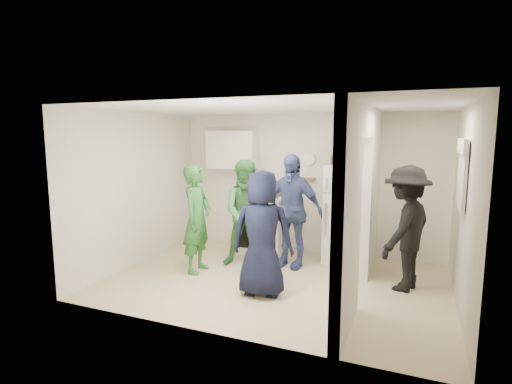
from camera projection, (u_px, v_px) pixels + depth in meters
floor at (275, 282)px, 5.84m from camera, size 4.80×4.80×0.00m
wall_back at (307, 184)px, 7.22m from camera, size 4.80×0.00×4.80m
wall_front at (220, 222)px, 4.11m from camera, size 4.80×0.00×4.80m
wall_left at (138, 189)px, 6.56m from camera, size 0.00×3.40×3.40m
wall_right at (465, 210)px, 4.77m from camera, size 0.00×3.40×3.40m
ceiling at (276, 108)px, 5.48m from camera, size 4.80×4.80×0.00m
partition_pier_back at (371, 192)px, 6.22m from camera, size 0.12×1.20×2.50m
partition_pier_front at (348, 220)px, 4.21m from camera, size 0.12×1.20×2.50m
partition_header at (365, 122)px, 5.06m from camera, size 0.12×1.00×0.40m
stove at (263, 224)px, 7.30m from camera, size 0.86×0.71×1.02m
upper_cabinet at (232, 150)px, 7.49m from camera, size 0.95×0.34×0.70m
fridge at (346, 214)px, 6.66m from camera, size 0.68×0.66×1.64m
wicker_basket at (343, 160)px, 6.61m from camera, size 0.35×0.25×0.15m
blue_bowl at (343, 152)px, 6.59m from camera, size 0.24×0.24×0.11m
yellow_cup_stack_top at (361, 158)px, 6.35m from camera, size 0.09×0.09×0.25m
wall_clock at (310, 159)px, 7.12m from camera, size 0.22×0.02×0.22m
spice_shelf at (306, 179)px, 7.16m from camera, size 0.35×0.08×0.03m
nook_window at (464, 175)px, 4.90m from camera, size 0.03×0.70×0.80m
nook_window_frame at (462, 175)px, 4.90m from camera, size 0.04×0.76×0.86m
nook_valance at (462, 146)px, 4.86m from camera, size 0.04×0.82×0.18m
yellow_cup_stack_stove at (252, 191)px, 7.05m from camera, size 0.09×0.09×0.25m
red_cup at (271, 195)px, 6.95m from camera, size 0.09×0.09×0.12m
person_green_left at (197, 219)px, 6.18m from camera, size 0.44×0.64×1.68m
person_green_center at (248, 213)px, 6.50m from camera, size 1.03×0.94×1.73m
person_denim at (291, 211)px, 6.43m from camera, size 1.13×0.59×1.84m
person_navy at (262, 233)px, 5.27m from camera, size 0.89×0.65×1.68m
person_nook at (406, 228)px, 5.46m from camera, size 0.99×1.27×1.73m
bottle_a at (252, 186)px, 7.43m from camera, size 0.06×0.06×0.31m
bottle_b at (253, 188)px, 7.19m from camera, size 0.06×0.06×0.33m
bottle_c at (262, 186)px, 7.38m from camera, size 0.07×0.07×0.33m
bottle_d at (263, 190)px, 7.15m from camera, size 0.06×0.06×0.26m
bottle_e at (272, 188)px, 7.34m from camera, size 0.07×0.07×0.29m
bottle_f at (273, 190)px, 7.14m from camera, size 0.06×0.06×0.27m
bottle_g at (279, 188)px, 7.23m from camera, size 0.07×0.07×0.30m
bottle_h at (246, 190)px, 7.20m from camera, size 0.06×0.06×0.24m
bottle_i at (268, 188)px, 7.26m from camera, size 0.06×0.06×0.28m
bottle_j at (276, 190)px, 7.00m from camera, size 0.06×0.06×0.31m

